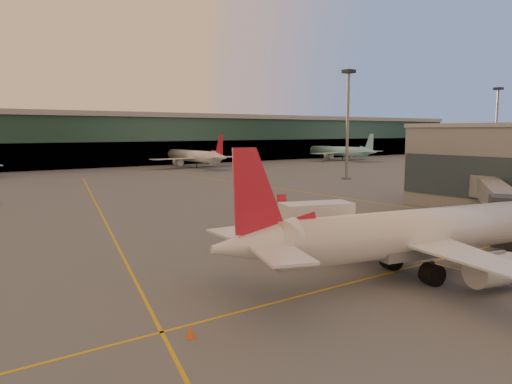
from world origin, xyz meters
TOP-DOWN VIEW (x-y plane):
  - ground at (0.00, 0.00)m, footprint 600.00×600.00m
  - taxi_markings at (-7.32, 44.49)m, footprint 100.12×173.00m
  - terminal at (0.00, 141.79)m, footprint 400.00×20.00m
  - gate_building at (41.93, 17.93)m, footprint 18.40×22.40m
  - mast_east_near at (55.00, 62.00)m, footprint 2.40×2.40m
  - mast_east_far at (130.00, 66.00)m, footprint 2.40×2.40m
  - main_airplane at (0.96, 3.22)m, footprint 34.30×31.17m
  - jet_bridge at (25.05, 9.95)m, footprint 24.20×17.65m
  - catering_truck at (-1.55, 12.41)m, footprint 7.02×4.67m
  - pushback_tug at (20.57, 8.89)m, footprint 3.58×2.82m
  - cone_tail at (-19.72, 3.35)m, footprint 0.50×0.50m
  - cone_wing_left at (-0.94, 21.92)m, footprint 0.49×0.49m

SIDE VIEW (x-z plane):
  - ground at x=0.00m, z-range 0.00..0.00m
  - taxi_markings at x=-7.32m, z-range 0.00..0.01m
  - cone_wing_left at x=-0.94m, z-range -0.01..0.61m
  - cone_tail at x=-19.72m, z-range -0.01..0.62m
  - pushback_tug at x=20.57m, z-range -0.15..1.48m
  - catering_truck at x=-1.55m, z-range 0.34..5.37m
  - main_airplane at x=0.96m, z-range -1.83..8.60m
  - jet_bridge at x=25.05m, z-range 0.96..6.34m
  - gate_building at x=41.93m, z-range -0.01..12.59m
  - terminal at x=0.00m, z-range -0.04..17.56m
  - mast_east_near at x=55.00m, z-range 2.06..27.66m
  - mast_east_far at x=130.00m, z-range 2.06..27.66m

